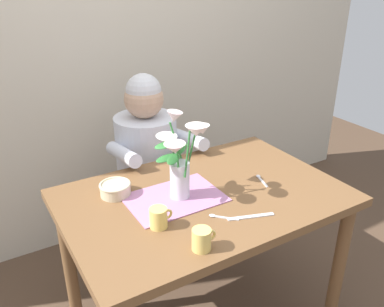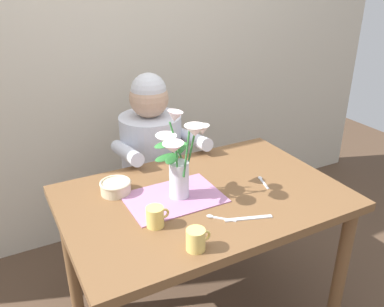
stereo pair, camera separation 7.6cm
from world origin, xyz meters
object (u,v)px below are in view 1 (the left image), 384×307
Objects in this scene: seated_person at (148,173)px; dinner_knife at (251,217)px; tea_cup at (202,239)px; coffee_cup at (159,218)px; ceramic_bowl at (115,189)px; flower_vase at (181,156)px.

dinner_knife is (0.05, -0.86, 0.18)m from seated_person.
tea_cup and coffee_cup have the same top height.
coffee_cup is at bearing -79.89° from ceramic_bowl.
tea_cup is at bearing -70.74° from coffee_cup.
seated_person is 3.17× the size of flower_vase.
dinner_knife is at bearing 13.90° from tea_cup.
coffee_cup reaches higher than dinner_knife.
ceramic_bowl is 0.72× the size of dinner_knife.
flower_vase is at bearing 39.15° from coffee_cup.
coffee_cup is at bearing -115.26° from seated_person.
ceramic_bowl is at bearing 103.75° from tea_cup.
coffee_cup is at bearing -140.85° from flower_vase.
coffee_cup is (-0.34, 0.13, 0.04)m from dinner_knife.
ceramic_bowl is at bearing 100.11° from coffee_cup.
flower_vase is 2.64× the size of ceramic_bowl.
tea_cup is (0.12, -0.50, 0.01)m from ceramic_bowl.
ceramic_bowl is 0.52m from tea_cup.
coffee_cup is (-0.07, 0.19, 0.00)m from tea_cup.
tea_cup reaches higher than dinner_knife.
tea_cup reaches higher than ceramic_bowl.
tea_cup is 1.00× the size of coffee_cup.
ceramic_bowl is 0.59m from dinner_knife.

